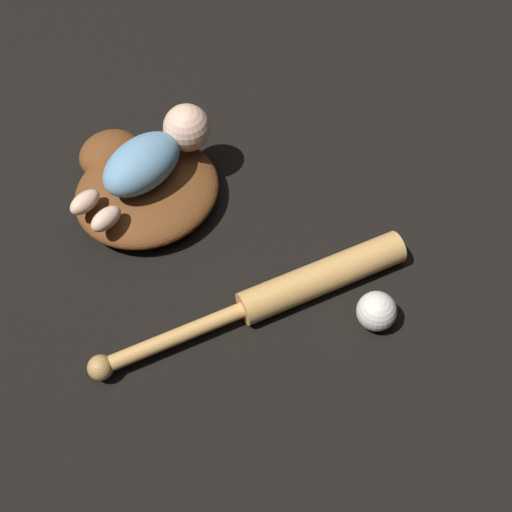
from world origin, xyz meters
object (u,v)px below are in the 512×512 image
baseball_bat (291,290)px  baseball_glove (141,185)px  baseball (377,311)px  baby_figure (153,155)px

baseball_bat → baseball_glove: bearing=103.6°
baseball_glove → baseball_bat: size_ratio=0.56×
baseball_bat → baseball: bearing=-54.7°
baseball_bat → baseball: (0.09, -0.13, 0.01)m
baseball_glove → baseball: size_ratio=4.64×
baseball_glove → baseball: (0.18, -0.50, -0.00)m
baseball_glove → baby_figure: bearing=-26.6°
baseball → baseball_glove: bearing=109.9°
baseball_glove → baby_figure: baby_figure is taller
baseball → baseball_bat: bearing=125.3°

